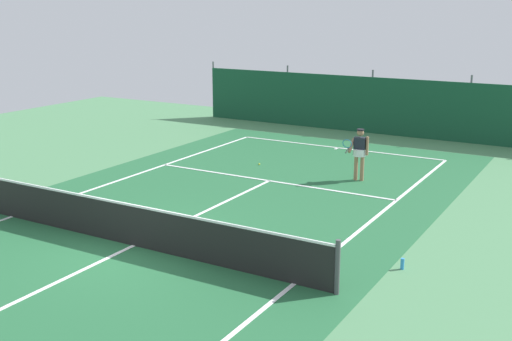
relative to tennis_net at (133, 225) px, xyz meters
name	(u,v)px	position (x,y,z in m)	size (l,w,h in m)	color
ground_plane	(134,246)	(0.00, 0.00, -0.51)	(36.00, 36.00, 0.00)	#4C8456
court_surface	(134,246)	(0.00, 0.00, -0.51)	(11.02, 26.60, 0.01)	#236038
tennis_net	(133,225)	(0.00, 0.00, 0.00)	(10.12, 0.10, 1.10)	black
back_fence	(374,116)	(0.00, 15.86, 0.16)	(16.30, 0.98, 2.70)	#14472D
tennis_player	(359,151)	(2.39, 7.88, 0.45)	(0.68, 0.78, 1.64)	#9E7051
tennis_ball_near_player	(259,164)	(-1.29, 8.03, -0.48)	(0.07, 0.07, 0.07)	#CCDB33
parked_car	(329,101)	(-3.04, 17.84, 0.33)	(2.39, 4.38, 1.68)	silver
water_bottle	(402,264)	(5.73, 1.79, -0.39)	(0.08, 0.08, 0.24)	#338CD8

